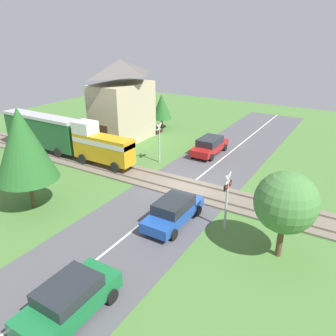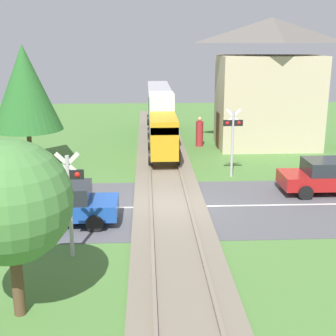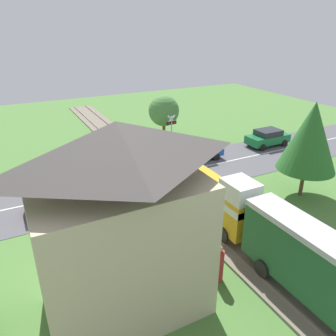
# 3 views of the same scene
# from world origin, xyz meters

# --- Properties ---
(ground_plane) EXTENTS (60.00, 60.00, 0.00)m
(ground_plane) POSITION_xyz_m (0.00, 0.00, 0.00)
(ground_plane) COLOR #4C7A38
(road_surface) EXTENTS (48.00, 6.40, 0.02)m
(road_surface) POSITION_xyz_m (0.00, 0.00, 0.01)
(road_surface) COLOR #515156
(road_surface) RESTS_ON ground_plane
(track_bed) EXTENTS (2.80, 48.00, 0.24)m
(track_bed) POSITION_xyz_m (0.00, 0.00, 0.07)
(track_bed) COLOR #756B5B
(track_bed) RESTS_ON ground_plane
(train) EXTENTS (1.58, 13.33, 3.18)m
(train) POSITION_xyz_m (0.00, 11.37, 1.87)
(train) COLOR gold
(train) RESTS_ON track_bed
(car_near_crossing) EXTENTS (4.25, 1.80, 1.44)m
(car_near_crossing) POSITION_xyz_m (-4.03, -1.44, 0.75)
(car_near_crossing) COLOR #1E4CA8
(car_near_crossing) RESTS_ON ground_plane
(car_far_side) EXTENTS (4.40, 1.87, 1.44)m
(car_far_side) POSITION_xyz_m (6.95, 1.44, 0.76)
(car_far_side) COLOR #A81919
(car_far_side) RESTS_ON ground_plane
(car_behind_queue) EXTENTS (3.93, 1.90, 1.49)m
(car_behind_queue) POSITION_xyz_m (-11.50, -1.44, 0.79)
(car_behind_queue) COLOR #197038
(car_behind_queue) RESTS_ON ground_plane
(crossing_signal_west_approach) EXTENTS (0.90, 0.18, 3.23)m
(crossing_signal_west_approach) POSITION_xyz_m (-3.12, -4.06, 2.06)
(crossing_signal_west_approach) COLOR #B7B7B7
(crossing_signal_west_approach) RESTS_ON ground_plane
(crossing_signal_east_approach) EXTENTS (0.90, 0.18, 3.23)m
(crossing_signal_east_approach) POSITION_xyz_m (3.12, 4.06, 2.06)
(crossing_signal_east_approach) COLOR #B7B7B7
(crossing_signal_east_approach) RESTS_ON ground_plane
(station_building) EXTENTS (6.26, 3.88, 7.44)m
(station_building) POSITION_xyz_m (6.29, 10.14, 3.62)
(station_building) COLOR #C6B793
(station_building) RESTS_ON ground_plane
(pedestrian_by_station) EXTENTS (0.44, 0.44, 1.78)m
(pedestrian_by_station) POSITION_xyz_m (2.33, 10.53, 0.81)
(pedestrian_by_station) COLOR #B2282D
(pedestrian_by_station) RESTS_ON ground_plane
(tree_roadside_hedge) EXTENTS (3.51, 3.51, 6.05)m
(tree_roadside_hedge) POSITION_xyz_m (-6.84, 6.65, 3.94)
(tree_roadside_hedge) COLOR brown
(tree_roadside_hedge) RESTS_ON ground_plane
(tree_beyond_track) EXTENTS (2.81, 2.81, 4.23)m
(tree_beyond_track) POSITION_xyz_m (-3.91, -7.06, 2.81)
(tree_beyond_track) COLOR brown
(tree_beyond_track) RESTS_ON ground_plane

